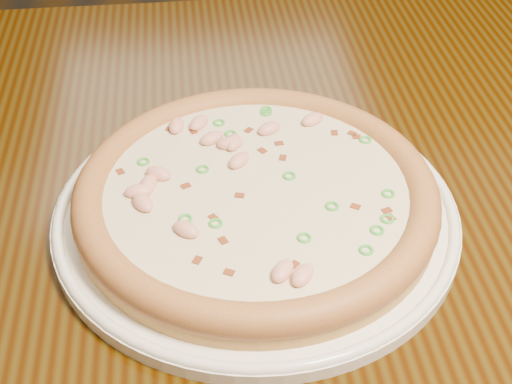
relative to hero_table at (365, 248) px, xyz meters
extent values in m
plane|color=black|center=(-0.04, 0.79, -0.65)|extent=(9.00, 9.00, 0.00)
cube|color=black|center=(0.00, 0.00, 0.08)|extent=(1.20, 0.80, 0.04)
cylinder|color=white|center=(-0.12, -0.05, 0.10)|extent=(0.35, 0.35, 0.01)
torus|color=white|center=(-0.12, -0.05, 0.11)|extent=(0.35, 0.35, 0.01)
cylinder|color=tan|center=(-0.12, -0.05, 0.12)|extent=(0.31, 0.31, 0.02)
torus|color=#B97344|center=(-0.12, -0.05, 0.13)|extent=(0.31, 0.31, 0.03)
cylinder|color=silver|center=(-0.12, -0.05, 0.13)|extent=(0.26, 0.26, 0.00)
ellipsoid|color=#F2B29E|center=(-0.06, 0.04, 0.14)|extent=(0.03, 0.02, 0.01)
ellipsoid|color=#F2B29E|center=(-0.10, 0.03, 0.14)|extent=(0.03, 0.02, 0.01)
ellipsoid|color=#F2B29E|center=(-0.22, -0.06, 0.14)|extent=(0.02, 0.03, 0.01)
ellipsoid|color=#F2B29E|center=(-0.20, -0.03, 0.14)|extent=(0.03, 0.02, 0.01)
ellipsoid|color=#F2B29E|center=(-0.18, 0.05, 0.14)|extent=(0.02, 0.03, 0.01)
ellipsoid|color=#F2B29E|center=(-0.10, -0.16, 0.14)|extent=(0.03, 0.03, 0.01)
ellipsoid|color=#F2B29E|center=(-0.22, -0.05, 0.14)|extent=(0.02, 0.02, 0.01)
ellipsoid|color=#F2B29E|center=(-0.21, -0.04, 0.14)|extent=(0.02, 0.03, 0.01)
ellipsoid|color=#F2B29E|center=(-0.13, -0.01, 0.14)|extent=(0.03, 0.03, 0.01)
ellipsoid|color=#F2B29E|center=(-0.13, 0.01, 0.14)|extent=(0.02, 0.03, 0.01)
ellipsoid|color=#F2B29E|center=(-0.14, 0.01, 0.14)|extent=(0.03, 0.02, 0.01)
ellipsoid|color=#F2B29E|center=(-0.16, 0.05, 0.14)|extent=(0.03, 0.03, 0.01)
ellipsoid|color=#F2B29E|center=(-0.15, 0.02, 0.14)|extent=(0.03, 0.02, 0.01)
ellipsoid|color=#F2B29E|center=(-0.11, -0.15, 0.14)|extent=(0.02, 0.03, 0.01)
ellipsoid|color=#F2B29E|center=(-0.18, -0.10, 0.14)|extent=(0.03, 0.03, 0.01)
cube|color=maroon|center=(-0.04, -0.08, 0.13)|extent=(0.01, 0.01, 0.00)
cube|color=maroon|center=(-0.17, 0.04, 0.13)|extent=(0.01, 0.01, 0.00)
cube|color=maroon|center=(-0.13, 0.03, 0.13)|extent=(0.01, 0.01, 0.00)
cube|color=maroon|center=(-0.16, -0.08, 0.13)|extent=(0.01, 0.01, 0.00)
cube|color=maroon|center=(-0.15, -0.15, 0.13)|extent=(0.01, 0.01, 0.00)
cube|color=maroon|center=(-0.04, 0.02, 0.13)|extent=(0.01, 0.01, 0.00)
cube|color=maroon|center=(-0.11, 0.00, 0.13)|extent=(0.01, 0.01, 0.00)
cube|color=maroon|center=(-0.15, -0.11, 0.13)|extent=(0.01, 0.01, 0.00)
cube|color=maroon|center=(-0.24, -0.02, 0.13)|extent=(0.01, 0.01, 0.00)
cube|color=maroon|center=(-0.13, -0.06, 0.13)|extent=(0.01, 0.01, 0.00)
cube|color=maroon|center=(-0.02, 0.01, 0.13)|extent=(0.01, 0.01, 0.00)
cube|color=maroon|center=(-0.09, 0.01, 0.13)|extent=(0.01, 0.01, 0.00)
cube|color=maroon|center=(-0.02, -0.09, 0.13)|extent=(0.01, 0.01, 0.00)
cube|color=maroon|center=(-0.19, 0.04, 0.13)|extent=(0.01, 0.01, 0.00)
cube|color=maroon|center=(-0.09, -0.01, 0.13)|extent=(0.01, 0.01, 0.00)
cube|color=maroon|center=(-0.02, 0.02, 0.13)|extent=(0.01, 0.01, 0.00)
cube|color=maroon|center=(-0.17, -0.13, 0.13)|extent=(0.01, 0.01, 0.00)
cube|color=maroon|center=(-0.02, -0.10, 0.13)|extent=(0.01, 0.01, 0.00)
cube|color=maroon|center=(-0.12, 0.03, 0.13)|extent=(0.01, 0.01, 0.00)
cube|color=maroon|center=(-0.18, -0.04, 0.13)|extent=(0.01, 0.01, 0.00)
cube|color=maroon|center=(-0.10, -0.14, 0.13)|extent=(0.01, 0.01, 0.00)
torus|color=green|center=(-0.10, 0.07, 0.13)|extent=(0.01, 0.01, 0.00)
torus|color=green|center=(-0.22, 0.00, 0.13)|extent=(0.02, 0.02, 0.00)
torus|color=green|center=(-0.04, -0.14, 0.13)|extent=(0.02, 0.02, 0.00)
torus|color=green|center=(-0.01, -0.07, 0.13)|extent=(0.01, 0.01, 0.00)
torus|color=green|center=(-0.10, 0.06, 0.13)|extent=(0.01, 0.01, 0.00)
torus|color=green|center=(-0.02, -0.10, 0.13)|extent=(0.01, 0.01, 0.00)
torus|color=green|center=(-0.16, -0.02, 0.13)|extent=(0.02, 0.02, 0.00)
torus|color=green|center=(-0.14, 0.05, 0.13)|extent=(0.01, 0.01, 0.00)
torus|color=green|center=(-0.18, -0.08, 0.13)|extent=(0.01, 0.01, 0.00)
torus|color=green|center=(-0.09, -0.12, 0.13)|extent=(0.02, 0.02, 0.00)
torus|color=green|center=(-0.14, 0.03, 0.13)|extent=(0.02, 0.02, 0.00)
torus|color=green|center=(-0.14, 0.02, 0.13)|extent=(0.01, 0.01, 0.00)
torus|color=green|center=(-0.01, 0.01, 0.13)|extent=(0.01, 0.01, 0.00)
torus|color=green|center=(-0.09, -0.04, 0.13)|extent=(0.02, 0.02, 0.00)
torus|color=green|center=(-0.06, -0.08, 0.13)|extent=(0.02, 0.02, 0.00)
torus|color=green|center=(-0.16, -0.09, 0.13)|extent=(0.01, 0.01, 0.00)
torus|color=green|center=(-0.03, -0.11, 0.13)|extent=(0.02, 0.02, 0.00)
camera|label=1|loc=(-0.17, -0.52, 0.52)|focal=50.00mm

